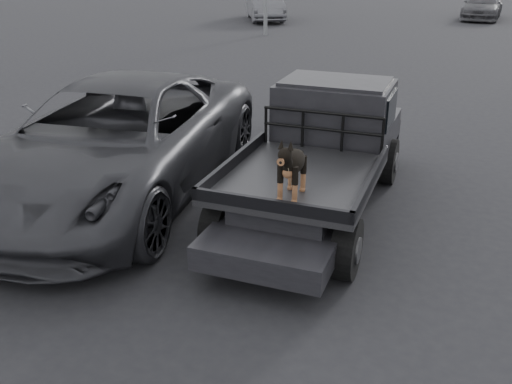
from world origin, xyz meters
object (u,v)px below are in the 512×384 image
at_px(flatbed_ute, 317,182).
at_px(distant_car_b, 483,6).
at_px(parked_suv, 116,141).
at_px(dog, 292,167).
at_px(distant_car_a, 265,5).

relative_size(flatbed_ute, distant_car_b, 1.17).
distance_m(flatbed_ute, parked_suv, 3.19).
bearing_deg(dog, distant_car_a, 110.49).
distance_m(flatbed_ute, distant_car_a, 23.99).
bearing_deg(distant_car_a, distant_car_b, -3.64).
relative_size(parked_suv, distant_car_a, 1.37).
height_order(parked_suv, distant_car_a, parked_suv).
bearing_deg(distant_car_b, flatbed_ute, -90.04).
bearing_deg(distant_car_a, dog, -96.20).
relative_size(dog, distant_car_a, 0.16).
distance_m(parked_suv, distant_car_b, 27.89).
relative_size(dog, distant_car_b, 0.16).
height_order(flatbed_ute, dog, dog).
height_order(dog, distant_car_a, dog).
relative_size(flatbed_ute, distant_car_a, 1.15).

